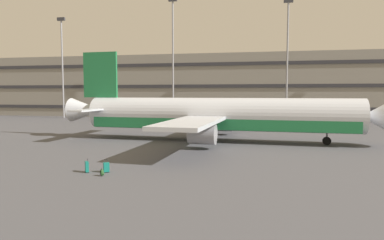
# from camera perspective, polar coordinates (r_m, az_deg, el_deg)

# --- Properties ---
(ground_plane) EXTENTS (600.00, 600.00, 0.00)m
(ground_plane) POSITION_cam_1_polar(r_m,az_deg,el_deg) (39.75, 1.89, -3.73)
(ground_plane) COLOR #4C4C51
(terminal_structure) EXTENTS (144.27, 15.22, 14.46)m
(terminal_structure) POSITION_cam_1_polar(r_m,az_deg,el_deg) (83.52, 7.12, 5.52)
(terminal_structure) COLOR gray
(terminal_structure) RESTS_ON ground_plane
(airliner) EXTENTS (38.12, 30.70, 10.87)m
(airliner) POSITION_cam_1_polar(r_m,az_deg,el_deg) (40.67, 3.78, 0.71)
(airliner) COLOR silver
(airliner) RESTS_ON ground_plane
(light_mast_far_left) EXTENTS (1.80, 0.50, 22.62)m
(light_mast_far_left) POSITION_cam_1_polar(r_m,az_deg,el_deg) (84.50, -20.68, 9.18)
(light_mast_far_left) COLOR gray
(light_mast_far_left) RESTS_ON ground_plane
(light_mast_left) EXTENTS (1.80, 0.50, 25.51)m
(light_mast_left) POSITION_cam_1_polar(r_m,az_deg,el_deg) (74.24, -3.18, 11.30)
(light_mast_left) COLOR gray
(light_mast_left) RESTS_ON ground_plane
(light_mast_center_left) EXTENTS (1.80, 0.50, 24.05)m
(light_mast_center_left) POSITION_cam_1_polar(r_m,az_deg,el_deg) (71.87, 15.51, 10.77)
(light_mast_center_left) COLOR gray
(light_mast_center_left) RESTS_ON ground_plane
(suitcase_teal) EXTENTS (0.49, 0.46, 0.94)m
(suitcase_teal) POSITION_cam_1_polar(r_m,az_deg,el_deg) (25.64, -14.00, -7.58)
(suitcase_teal) COLOR #147266
(suitcase_teal) RESTS_ON ground_plane
(suitcase_small) EXTENTS (0.45, 0.50, 0.98)m
(suitcase_small) POSITION_cam_1_polar(r_m,az_deg,el_deg) (26.01, -17.02, -7.38)
(suitcase_small) COLOR #147266
(suitcase_small) RESTS_ON ground_plane
(backpack_scuffed) EXTENTS (0.30, 0.36, 0.54)m
(backpack_scuffed) POSITION_cam_1_polar(r_m,az_deg,el_deg) (24.65, -14.63, -8.43)
(backpack_scuffed) COLOR #264C26
(backpack_scuffed) RESTS_ON ground_plane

